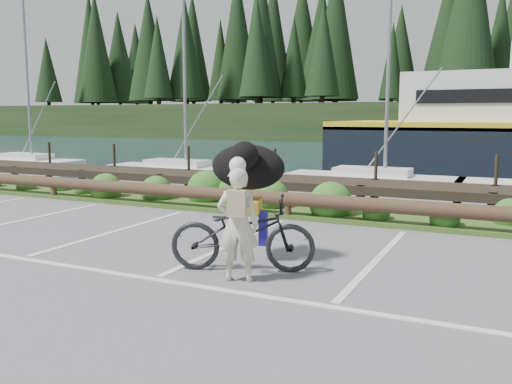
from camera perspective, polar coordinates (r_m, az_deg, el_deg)
ground at (r=8.15m, az=-9.03°, el=-8.33°), size 72.00×72.00×0.00m
harbor_backdrop at (r=85.03m, az=22.79°, el=5.88°), size 170.00×160.00×30.00m
vegetation_strip at (r=12.75m, az=4.54°, el=-2.08°), size 34.00×1.60×0.10m
log_rail at (r=12.12m, az=3.35°, el=-2.84°), size 32.00×0.30×0.60m
bicycle at (r=8.00m, az=-1.43°, el=-4.39°), size 2.27×1.42×1.12m
cyclist at (r=7.47m, az=-1.92°, el=-3.44°), size 0.68×0.56×1.60m
dog at (r=8.53m, az=-0.88°, el=2.65°), size 0.99×1.37×0.72m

